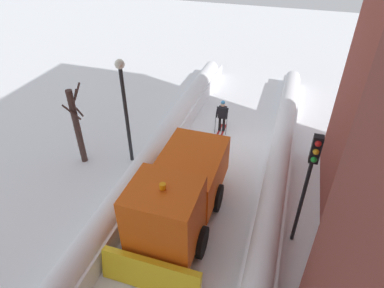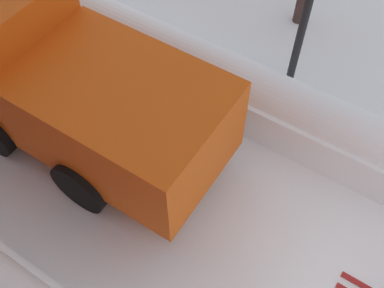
% 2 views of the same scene
% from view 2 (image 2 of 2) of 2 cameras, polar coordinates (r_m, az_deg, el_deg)
% --- Properties ---
extents(plow_truck, '(3.20, 5.98, 3.12)m').
position_cam_2_polar(plow_truck, '(8.21, -16.01, 7.57)').
color(plow_truck, '#DB510F').
rests_on(plow_truck, ground).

